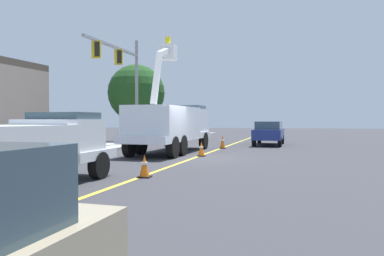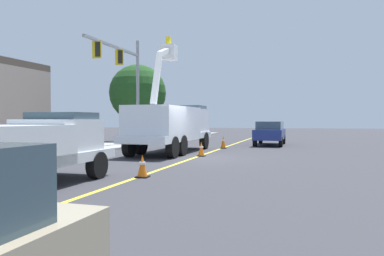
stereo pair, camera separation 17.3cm
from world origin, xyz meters
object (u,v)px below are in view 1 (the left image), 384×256
at_px(traffic_cone_mid_front, 144,166).
at_px(traffic_cone_mid_rear, 201,149).
at_px(traffic_signal_mast, 124,72).
at_px(passing_minivan, 269,131).
at_px(service_pickup_truck, 31,147).
at_px(utility_bucket_truck, 172,124).
at_px(traffic_cone_trailing, 223,142).

relative_size(traffic_cone_mid_front, traffic_cone_mid_rear, 0.99).
bearing_deg(traffic_cone_mid_front, traffic_signal_mast, 24.37).
relative_size(passing_minivan, traffic_signal_mast, 0.66).
xyz_separation_m(passing_minivan, traffic_cone_mid_front, (-15.92, 3.99, -0.61)).
height_order(traffic_cone_mid_front, traffic_signal_mast, traffic_signal_mast).
xyz_separation_m(service_pickup_truck, passing_minivan, (18.24, -6.40, -0.15)).
bearing_deg(traffic_cone_mid_front, passing_minivan, -14.06).
height_order(utility_bucket_truck, service_pickup_truck, utility_bucket_truck).
bearing_deg(passing_minivan, service_pickup_truck, 160.68).
xyz_separation_m(traffic_cone_trailing, traffic_signal_mast, (0.23, 6.69, 4.62)).
bearing_deg(traffic_signal_mast, utility_bucket_truck, -130.08).
relative_size(utility_bucket_truck, service_pickup_truck, 1.46).
height_order(utility_bucket_truck, traffic_cone_mid_rear, utility_bucket_truck).
bearing_deg(traffic_signal_mast, service_pickup_truck, -167.74).
distance_m(traffic_cone_mid_rear, traffic_signal_mast, 9.45).
xyz_separation_m(utility_bucket_truck, passing_minivan, (7.10, -5.37, -0.63)).
xyz_separation_m(passing_minivan, traffic_cone_mid_rear, (-8.92, 3.37, -0.61)).
bearing_deg(passing_minivan, traffic_cone_trailing, 142.51).
relative_size(service_pickup_truck, passing_minivan, 1.16).
distance_m(traffic_cone_mid_front, traffic_cone_trailing, 12.19).
bearing_deg(traffic_signal_mast, passing_minivan, -69.68).
height_order(traffic_cone_trailing, traffic_signal_mast, traffic_signal_mast).
xyz_separation_m(traffic_cone_mid_front, traffic_cone_mid_rear, (6.99, -0.62, 0.00)).
bearing_deg(traffic_cone_trailing, traffic_cone_mid_rear, 174.80).
bearing_deg(passing_minivan, traffic_cone_mid_rear, 159.32).
bearing_deg(traffic_cone_mid_rear, service_pickup_truck, 162.00).
distance_m(utility_bucket_truck, traffic_cone_trailing, 4.31).
xyz_separation_m(service_pickup_truck, traffic_signal_mast, (14.69, 3.19, 3.91)).
height_order(utility_bucket_truck, traffic_signal_mast, traffic_signal_mast).
bearing_deg(service_pickup_truck, passing_minivan, -19.32).
xyz_separation_m(service_pickup_truck, traffic_cone_mid_front, (2.33, -2.41, -0.76)).
xyz_separation_m(traffic_cone_mid_rear, traffic_signal_mast, (5.37, 6.22, 4.67)).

